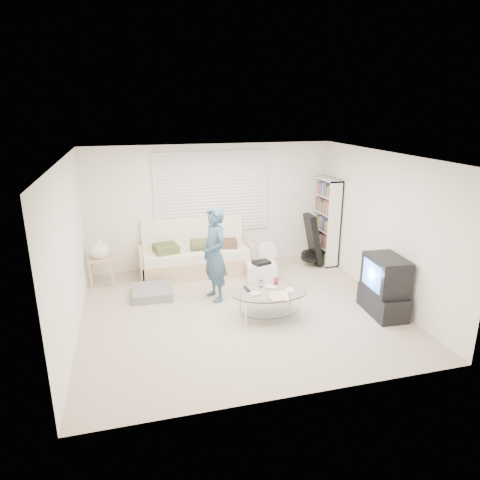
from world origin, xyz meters
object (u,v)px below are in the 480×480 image
object	(u,v)px
bookshelf	(326,221)
tv_unit	(384,286)
futon_sofa	(196,256)
coffee_table	(270,296)

from	to	relation	value
bookshelf	tv_unit	xyz separation A→B (m)	(-0.13, -2.43, -0.43)
futon_sofa	bookshelf	bearing A→B (deg)	-2.17
futon_sofa	tv_unit	size ratio (longest dim) A/B	2.29
bookshelf	coffee_table	bearing A→B (deg)	-132.54
bookshelf	coffee_table	distance (m)	2.92
futon_sofa	coffee_table	world-z (taller)	futon_sofa
futon_sofa	bookshelf	world-z (taller)	bookshelf
futon_sofa	tv_unit	bearing A→B (deg)	-43.99
coffee_table	tv_unit	bearing A→B (deg)	-9.79
tv_unit	coffee_table	world-z (taller)	tv_unit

